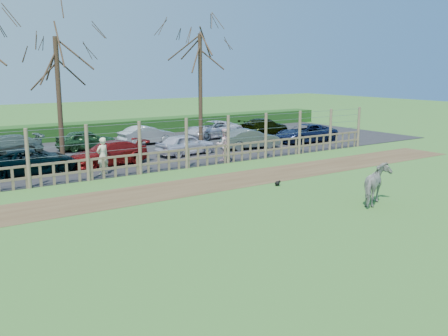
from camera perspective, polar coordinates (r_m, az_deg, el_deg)
ground at (r=17.03m, az=1.95°, el=-5.38°), size 120.00×120.00×0.00m
dirt_strip at (r=20.70m, az=-5.41°, el=-2.38°), size 34.00×2.80×0.01m
asphalt at (r=29.69m, az=-14.77°, el=1.52°), size 44.00×13.00×0.04m
hedge at (r=36.23m, az=-18.54°, el=3.88°), size 46.00×2.00×1.10m
fence at (r=23.61m, az=-9.55°, el=1.21°), size 30.16×0.16×2.50m
tree_mid at (r=27.73m, az=-18.53°, el=10.72°), size 4.80×4.80×6.83m
tree_right at (r=31.85m, az=-2.75°, el=11.96°), size 4.80×4.80×7.35m
zebra at (r=18.94m, az=17.12°, el=-1.85°), size 1.92×1.56×1.48m
visitor_a at (r=23.77m, az=-13.71°, el=1.35°), size 0.73×0.59×1.72m
visitor_b at (r=26.53m, az=-0.01°, el=2.69°), size 0.95×0.81×1.72m
crow at (r=21.23m, az=6.13°, el=-1.75°), size 0.28×0.21×0.23m
car_2 at (r=24.85m, az=-21.29°, el=0.70°), size 4.41×2.21×1.20m
car_3 at (r=26.05m, az=-13.07°, el=1.65°), size 4.31×2.18×1.20m
car_4 at (r=28.49m, az=-4.41°, el=2.73°), size 3.66×1.82×1.20m
car_5 at (r=30.68m, az=3.02°, el=3.36°), size 3.78×1.75×1.20m
car_6 at (r=33.69m, az=9.30°, el=3.95°), size 4.47×2.34×1.20m
car_9 at (r=30.15m, az=-23.89°, el=2.26°), size 4.20×1.86×1.20m
car_10 at (r=31.28m, az=-15.46°, el=3.12°), size 3.54×1.45×1.20m
car_11 at (r=32.74m, az=-8.83°, el=3.75°), size 3.71×1.49×1.20m
car_12 at (r=35.26m, az=-1.31°, el=4.42°), size 4.45×2.30×1.20m
car_13 at (r=37.20m, az=4.63°, el=4.75°), size 4.32×2.21×1.20m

